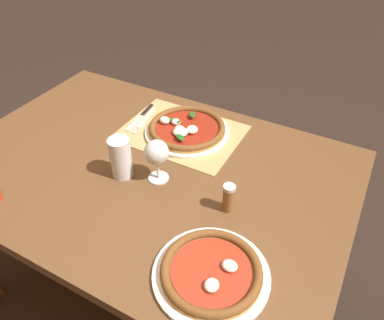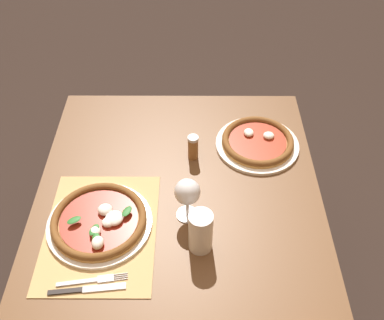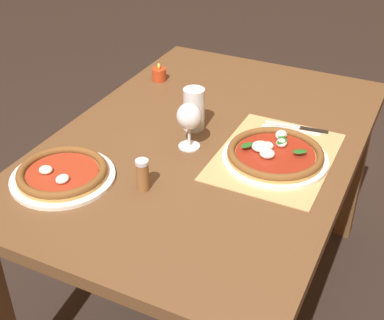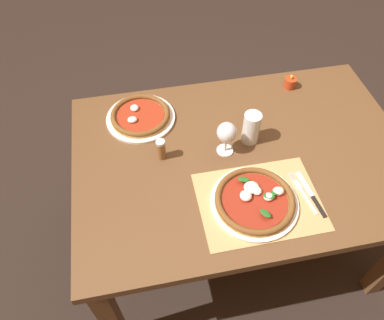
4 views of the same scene
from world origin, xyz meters
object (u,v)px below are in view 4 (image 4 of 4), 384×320
pizza_near (255,200)px  pepper_shaker (161,149)px  pint_glass (251,128)px  fork (303,193)px  pizza_far (140,116)px  knife (311,194)px  votive_candle (290,83)px  wine_glass (227,133)px

pizza_near → pepper_shaker: 0.42m
pint_glass → fork: 0.33m
pizza_far → knife: bearing=-42.0°
pint_glass → votive_candle: pint_glass is taller
wine_glass → votive_candle: size_ratio=2.15×
pizza_near → pizza_far: 0.64m
wine_glass → knife: bearing=-46.1°
pizza_far → fork: size_ratio=1.53×
votive_candle → pepper_shaker: size_ratio=0.74×
knife → pizza_far: bearing=138.0°
fork → votive_candle: votive_candle is taller
wine_glass → pint_glass: bearing=18.7°
pizza_far → pint_glass: bearing=-26.0°
knife → votive_candle: size_ratio=2.99×
pizza_near → votive_candle: 0.71m
pint_glass → fork: (0.12, -0.30, -0.06)m
wine_glass → pint_glass: (0.12, 0.04, -0.04)m
votive_candle → wine_glass: bearing=-140.7°
fork → votive_candle: size_ratio=2.78×
pizza_near → fork: bearing=2.3°
knife → votive_candle: 0.62m
pizza_near → wine_glass: 0.29m
wine_glass → knife: wine_glass is taller
pizza_far → pizza_near: bearing=-55.2°
pizza_far → votive_candle: votive_candle is taller
pint_glass → knife: pint_glass is taller
fork → votive_candle: (0.17, 0.60, 0.02)m
pizza_far → pepper_shaker: (0.06, -0.24, 0.03)m
knife → fork: bearing=158.7°
pizza_near → pepper_shaker: (-0.31, 0.29, 0.03)m
pizza_far → votive_candle: 0.73m
knife → votive_candle: (0.14, 0.61, 0.02)m
fork → knife: 0.03m
wine_glass → fork: bearing=-48.1°
pizza_near → pint_glass: pint_glass is taller
knife → pint_glass: bearing=115.2°
pizza_far → wine_glass: (0.32, -0.25, 0.09)m
fork → knife: knife is taller
pizza_near → votive_candle: size_ratio=4.55×
pizza_near → knife: pizza_near is taller
wine_glass → knife: (0.27, -0.28, -0.10)m
pizza_near → pint_glass: (0.07, 0.31, 0.05)m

